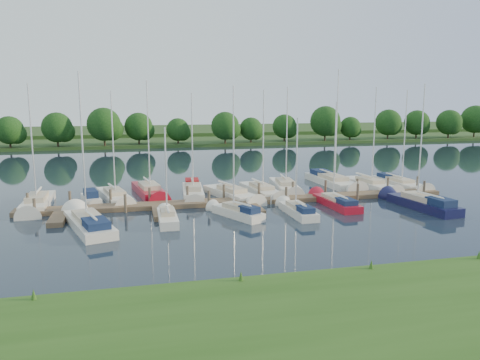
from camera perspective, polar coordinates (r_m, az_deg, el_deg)
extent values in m
plane|color=#17202F|center=(36.14, 3.67, -5.52)|extent=(260.00, 260.00, 0.00)
cube|color=#264C15|center=(22.18, 16.36, -15.37)|extent=(90.00, 10.00, 0.50)
cube|color=brown|center=(43.57, 0.59, -2.57)|extent=(40.00, 2.00, 0.40)
cube|color=brown|center=(39.82, -21.30, -4.44)|extent=(1.20, 4.00, 0.40)
cube|color=brown|center=(39.48, -9.70, -4.02)|extent=(1.20, 4.00, 0.40)
cube|color=brown|center=(40.74, 1.61, -3.45)|extent=(1.20, 4.00, 0.40)
cube|color=brown|center=(43.46, 11.86, -2.81)|extent=(1.20, 4.00, 0.40)
cube|color=brown|center=(47.39, 20.66, -2.20)|extent=(1.20, 4.00, 0.40)
cylinder|color=#473D33|center=(44.38, -24.43, -2.71)|extent=(0.24, 0.24, 2.00)
cylinder|color=#473D33|center=(43.83, -20.00, -2.56)|extent=(0.24, 0.24, 2.00)
cylinder|color=#473D33|center=(43.56, -15.48, -2.40)|extent=(0.24, 0.24, 2.00)
cylinder|color=#473D33|center=(43.55, -10.94, -2.22)|extent=(0.24, 0.24, 2.00)
cylinder|color=#473D33|center=(43.82, -6.42, -2.02)|extent=(0.24, 0.24, 2.00)
cylinder|color=#473D33|center=(44.36, -1.98, -1.82)|extent=(0.24, 0.24, 2.00)
cylinder|color=#473D33|center=(45.16, 2.32, -1.62)|extent=(0.24, 0.24, 2.00)
cylinder|color=#473D33|center=(46.20, 6.45, -1.41)|extent=(0.24, 0.24, 2.00)
cylinder|color=#473D33|center=(47.47, 10.37, -1.21)|extent=(0.24, 0.24, 2.00)
cylinder|color=#473D33|center=(48.95, 14.08, -1.01)|extent=(0.24, 0.24, 2.00)
cylinder|color=#473D33|center=(50.63, 17.55, -0.82)|extent=(0.24, 0.24, 2.00)
cylinder|color=#473D33|center=(52.48, 20.79, -0.65)|extent=(0.24, 0.24, 2.00)
cylinder|color=#473D33|center=(41.69, -23.75, -3.42)|extent=(0.24, 0.24, 2.00)
cylinder|color=#473D33|center=(40.98, -13.79, -3.08)|extent=(0.24, 0.24, 2.00)
cylinder|color=#473D33|center=(41.53, -3.81, -2.64)|extent=(0.24, 0.24, 2.00)
cylinder|color=#473D33|center=(43.28, 5.64, -2.16)|extent=(0.24, 0.24, 2.00)
cylinder|color=#473D33|center=(46.10, 14.13, -1.67)|extent=(0.24, 0.24, 2.00)
cylinder|color=#473D33|center=(49.81, 21.50, -1.22)|extent=(0.24, 0.24, 2.00)
cube|color=#253E18|center=(109.18, -7.99, 4.85)|extent=(180.00, 30.00, 0.60)
cube|color=#2F5023|center=(133.98, -9.03, 5.90)|extent=(220.00, 40.00, 1.40)
cylinder|color=#38281C|center=(97.47, -26.05, 3.95)|extent=(0.36, 0.36, 2.55)
sphere|color=#0E330E|center=(97.25, -26.19, 5.77)|extent=(5.94, 5.94, 5.94)
sphere|color=#0E330E|center=(97.23, -25.39, 5.32)|extent=(4.25, 4.25, 4.25)
cylinder|color=#38281C|center=(94.80, -21.20, 4.12)|extent=(0.36, 0.36, 2.49)
sphere|color=#0E330E|center=(94.59, -21.31, 5.95)|extent=(5.80, 5.80, 5.80)
sphere|color=#0E330E|center=(94.67, -20.51, 5.50)|extent=(4.14, 4.14, 4.14)
cylinder|color=#38281C|center=(97.57, -16.17, 4.44)|extent=(0.36, 0.36, 2.13)
sphere|color=#0E330E|center=(97.38, -16.24, 5.96)|extent=(4.97, 4.97, 4.97)
sphere|color=#0E330E|center=(97.58, -15.59, 5.58)|extent=(3.55, 3.55, 3.55)
cylinder|color=#38281C|center=(94.87, -11.98, 4.53)|extent=(0.36, 0.36, 2.34)
sphere|color=#0E330E|center=(94.66, -12.05, 6.26)|extent=(5.46, 5.46, 5.46)
sphere|color=#0E330E|center=(94.95, -11.32, 5.82)|extent=(3.90, 3.90, 3.90)
cylinder|color=#38281C|center=(96.37, -7.22, 4.85)|extent=(0.36, 0.36, 2.68)
sphere|color=#0E330E|center=(96.15, -7.26, 6.79)|extent=(6.26, 6.26, 6.26)
sphere|color=#0E330E|center=(96.55, -6.46, 6.29)|extent=(4.47, 4.47, 4.47)
cylinder|color=#38281C|center=(98.77, -3.02, 4.90)|extent=(0.36, 0.36, 2.25)
sphere|color=#0E330E|center=(98.57, -3.03, 6.50)|extent=(5.26, 5.26, 5.26)
sphere|color=#0E330E|center=(99.02, -2.41, 6.08)|extent=(3.75, 3.75, 3.75)
cylinder|color=#38281C|center=(99.22, 2.31, 4.94)|extent=(0.36, 0.36, 2.27)
sphere|color=#0E330E|center=(99.02, 2.32, 6.54)|extent=(5.29, 5.29, 5.29)
sphere|color=#0E330E|center=(99.57, 2.92, 6.11)|extent=(3.78, 3.78, 3.78)
cylinder|color=#38281C|center=(99.78, 6.70, 5.07)|extent=(0.36, 0.36, 2.86)
sphere|color=#0E330E|center=(99.55, 6.74, 7.08)|extent=(6.66, 6.66, 6.66)
sphere|color=#0E330E|center=(100.29, 7.46, 6.54)|extent=(4.76, 4.76, 4.76)
cylinder|color=#38281C|center=(103.95, 9.54, 4.99)|extent=(0.36, 0.36, 2.11)
sphere|color=#0E330E|center=(103.77, 9.58, 6.41)|extent=(4.93, 4.93, 4.93)
sphere|color=#0E330E|center=(104.41, 10.07, 6.03)|extent=(3.52, 3.52, 3.52)
cylinder|color=#38281C|center=(105.89, 14.25, 4.91)|extent=(0.36, 0.36, 2.12)
sphere|color=#0E330E|center=(105.72, 14.31, 6.31)|extent=(4.96, 4.96, 4.96)
sphere|color=#0E330E|center=(106.43, 14.75, 5.93)|extent=(3.54, 3.54, 3.54)
cylinder|color=#38281C|center=(110.80, 17.97, 5.06)|extent=(0.36, 0.36, 2.59)
sphere|color=#0E330E|center=(110.61, 18.06, 6.70)|extent=(6.05, 6.05, 6.05)
sphere|color=#0E330E|center=(111.50, 18.55, 6.24)|extent=(4.32, 4.32, 4.32)
cylinder|color=#38281C|center=(116.95, 20.31, 5.04)|extent=(0.36, 0.36, 2.10)
sphere|color=#0E330E|center=(116.79, 20.39, 6.29)|extent=(4.90, 4.90, 4.90)
sphere|color=#0E330E|center=(117.58, 20.74, 5.95)|extent=(3.50, 3.50, 3.50)
cylinder|color=#38281C|center=(118.84, 24.69, 4.98)|extent=(0.36, 0.36, 2.77)
sphere|color=#0E330E|center=(118.66, 24.81, 6.60)|extent=(6.46, 6.46, 6.46)
sphere|color=#0E330E|center=(119.71, 25.24, 6.15)|extent=(4.61, 4.61, 4.61)
cylinder|color=#38281C|center=(125.71, 26.87, 5.00)|extent=(0.36, 0.36, 2.62)
sphere|color=#0E330E|center=(125.54, 26.99, 6.45)|extent=(6.12, 6.12, 6.12)
cube|color=silver|center=(45.95, -23.39, -2.80)|extent=(2.24, 7.57, 1.19)
cone|color=silver|center=(42.32, -24.15, -3.88)|extent=(1.10, 2.65, 1.05)
cube|color=#B6A68C|center=(45.43, -23.52, -1.95)|extent=(1.64, 3.42, 0.54)
cylinder|color=silver|center=(44.39, -24.03, 4.18)|extent=(0.12, 0.12, 10.16)
cylinder|color=silver|center=(46.45, -23.35, -1.15)|extent=(0.16, 3.39, 0.10)
cylinder|color=silver|center=(46.45, -23.35, -1.15)|extent=(0.25, 3.01, 0.20)
cube|color=silver|center=(46.00, -17.69, -2.44)|extent=(2.22, 4.25, 0.87)
cone|color=silver|center=(44.04, -17.28, -2.95)|extent=(0.93, 1.34, 0.67)
cube|color=#122142|center=(45.87, -17.74, -1.61)|extent=(1.55, 2.41, 0.78)
cube|color=silver|center=(46.87, -15.11, -2.09)|extent=(3.67, 7.45, 1.02)
cone|color=silver|center=(43.44, -14.10, -2.97)|extent=(1.58, 2.68, 1.00)
cube|color=#B6A68C|center=(46.40, -15.05, -1.40)|extent=(2.24, 3.50, 0.47)
cylinder|color=silver|center=(45.40, -15.22, 4.36)|extent=(0.12, 0.12, 9.69)
cylinder|color=silver|center=(47.37, -15.35, -0.73)|extent=(0.87, 3.16, 0.10)
cylinder|color=silver|center=(47.37, -15.35, -0.73)|extent=(0.88, 2.84, 0.20)
cube|color=maroon|center=(48.54, -11.07, -1.53)|extent=(3.37, 8.09, 1.19)
cone|color=maroon|center=(44.78, -10.08, -2.45)|extent=(1.51, 2.88, 1.10)
cube|color=#B6A68C|center=(48.02, -11.01, -0.71)|extent=(2.17, 3.74, 0.54)
cylinder|color=silver|center=(46.99, -11.12, 5.37)|extent=(0.12, 0.12, 10.59)
cylinder|color=silver|center=(49.08, -11.30, 0.02)|extent=(0.64, 3.50, 0.10)
cylinder|color=silver|center=(49.08, -11.30, 0.02)|extent=(0.68, 3.13, 0.20)
cube|color=silver|center=(47.06, -5.76, -1.75)|extent=(2.60, 7.10, 1.24)
cone|color=silver|center=(43.66, -5.58, -2.66)|extent=(1.20, 2.51, 0.97)
cube|color=#B6A68C|center=(46.56, -5.76, -0.86)|extent=(1.75, 3.25, 0.57)
cube|color=maroon|center=(48.80, -5.87, -0.23)|extent=(1.56, 2.21, 0.62)
cylinder|color=silver|center=(45.60, -5.84, 4.65)|extent=(0.12, 0.12, 9.38)
cylinder|color=silver|center=(47.51, -5.82, -0.09)|extent=(0.40, 3.12, 0.10)
cylinder|color=silver|center=(47.51, -5.82, -0.09)|extent=(0.46, 2.79, 0.20)
cube|color=silver|center=(46.18, -1.25, -1.93)|extent=(4.23, 7.78, 1.13)
cone|color=silver|center=(43.03, 1.21, -2.80)|extent=(1.78, 2.82, 1.05)
cube|color=#B6A68C|center=(45.72, -1.02, -1.12)|extent=(2.51, 3.69, 0.51)
cylinder|color=silver|center=(44.72, -0.80, 4.98)|extent=(0.12, 0.12, 10.12)
cylinder|color=silver|center=(46.61, -1.71, -0.40)|extent=(1.10, 3.25, 0.10)
cylinder|color=silver|center=(46.61, -1.71, -0.40)|extent=(1.08, 2.92, 0.20)
cube|color=silver|center=(47.99, 2.47, -1.48)|extent=(2.85, 7.43, 1.05)
cone|color=silver|center=(44.73, 4.24, -2.34)|extent=(1.30, 2.64, 1.01)
cube|color=#B6A68C|center=(47.54, 2.64, -0.78)|extent=(1.89, 3.41, 0.48)
cylinder|color=silver|center=(46.57, 2.86, 4.90)|extent=(0.12, 0.12, 9.78)
cylinder|color=silver|center=(48.46, 2.15, -0.11)|extent=(0.47, 3.25, 0.10)
cylinder|color=silver|center=(48.46, 2.15, -0.11)|extent=(0.53, 2.90, 0.20)
cube|color=silver|center=(50.54, 5.44, -0.94)|extent=(3.04, 7.71, 1.09)
cone|color=silver|center=(46.94, 6.36, -1.79)|extent=(1.38, 2.74, 1.05)
cube|color=#B6A68C|center=(50.05, 5.54, -0.24)|extent=(1.99, 3.55, 0.50)
cylinder|color=silver|center=(49.07, 5.73, 5.35)|extent=(0.12, 0.12, 10.14)
cylinder|color=silver|center=(51.07, 5.30, 0.42)|extent=(0.53, 3.36, 0.10)
cylinder|color=silver|center=(51.07, 5.30, 0.42)|extent=(0.58, 3.00, 0.20)
cube|color=silver|center=(54.17, 11.02, -0.36)|extent=(2.98, 9.03, 1.15)
cone|color=silver|center=(50.34, 13.36, -1.21)|extent=(1.41, 3.18, 1.25)
cube|color=#B6A68C|center=(53.66, 11.27, 0.34)|extent=(2.09, 4.10, 0.52)
cube|color=#122142|center=(56.22, 9.88, 0.91)|extent=(1.89, 2.76, 0.57)
cylinder|color=silver|center=(52.64, 11.71, 6.56)|extent=(0.12, 0.12, 12.02)
cylinder|color=silver|center=(54.76, 10.63, 0.99)|extent=(0.32, 4.01, 0.10)
cylinder|color=silver|center=(54.76, 10.63, 0.99)|extent=(0.39, 3.57, 0.20)
cube|color=silver|center=(53.16, 15.30, -0.72)|extent=(2.75, 7.64, 1.12)
cone|color=silver|center=(50.15, 17.66, -1.45)|extent=(1.28, 2.70, 1.05)
cube|color=#B6A68C|center=(52.73, 15.55, -0.03)|extent=(1.86, 3.50, 0.51)
cylinder|color=silver|center=(51.84, 16.03, 5.25)|extent=(0.12, 0.12, 10.11)
cylinder|color=silver|center=(53.59, 14.91, 0.60)|extent=(0.40, 3.37, 0.10)
cylinder|color=silver|center=(53.59, 14.91, 0.60)|extent=(0.46, 3.00, 0.20)
cube|color=silver|center=(55.17, 18.67, -0.51)|extent=(2.44, 7.46, 0.94)
cone|color=silver|center=(52.25, 20.97, -1.20)|extent=(1.16, 2.63, 1.03)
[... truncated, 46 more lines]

